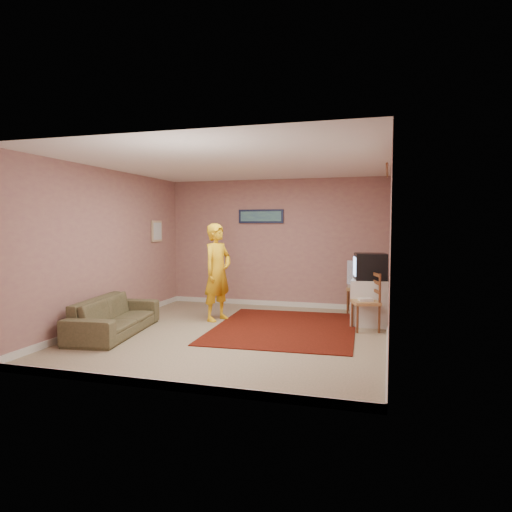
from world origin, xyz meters
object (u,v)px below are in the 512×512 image
(sofa, at_px, (115,316))
(crt_tv, at_px, (370,266))
(tv_cabinet, at_px, (370,302))
(chair_b, at_px, (366,295))
(person, at_px, (218,272))
(chair_a, at_px, (358,282))

(sofa, bearing_deg, crt_tv, -73.51)
(tv_cabinet, bearing_deg, crt_tv, -170.66)
(chair_b, bearing_deg, sofa, -87.92)
(tv_cabinet, distance_m, chair_b, 0.46)
(person, bearing_deg, sofa, 160.05)
(sofa, bearing_deg, chair_a, -60.22)
(crt_tv, distance_m, chair_b, 0.60)
(sofa, xyz_separation_m, person, (1.17, 1.39, 0.57))
(chair_a, bearing_deg, sofa, -143.90)
(tv_cabinet, bearing_deg, chair_b, -96.50)
(tv_cabinet, relative_size, sofa, 0.40)
(chair_a, height_order, sofa, chair_a)
(chair_a, relative_size, chair_b, 1.01)
(crt_tv, xyz_separation_m, sofa, (-3.74, -1.73, -0.71))
(tv_cabinet, xyz_separation_m, sofa, (-3.75, -1.73, -0.10))
(chair_b, distance_m, sofa, 3.94)
(crt_tv, distance_m, sofa, 4.19)
(tv_cabinet, height_order, chair_b, chair_b)
(chair_b, height_order, sofa, chair_b)
(tv_cabinet, distance_m, person, 2.65)
(tv_cabinet, distance_m, sofa, 4.13)
(tv_cabinet, height_order, chair_a, chair_a)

